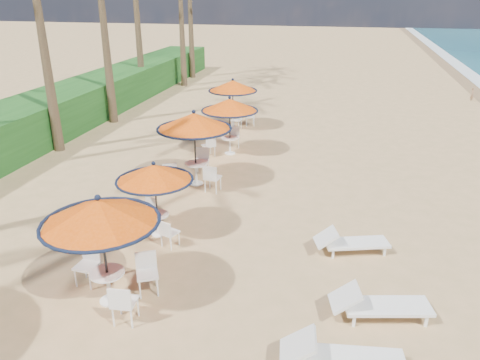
% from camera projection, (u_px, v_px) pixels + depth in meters
% --- Properties ---
extents(ground, '(160.00, 160.00, 0.00)m').
position_uv_depth(ground, '(332.00, 335.00, 9.24)').
color(ground, tan).
rests_on(ground, ground).
extents(scrub_hedge, '(3.00, 40.00, 1.80)m').
position_uv_depth(scrub_hedge, '(48.00, 115.00, 21.59)').
color(scrub_hedge, '#194716').
rests_on(scrub_hedge, ground).
extents(station_0, '(2.45, 2.45, 2.56)m').
position_uv_depth(station_0, '(103.00, 225.00, 9.56)').
color(station_0, black).
rests_on(station_0, ground).
extents(station_1, '(2.07, 2.07, 2.16)m').
position_uv_depth(station_1, '(153.00, 182.00, 12.40)').
color(station_1, black).
rests_on(station_1, ground).
extents(station_2, '(2.54, 2.54, 2.65)m').
position_uv_depth(station_2, '(194.00, 131.00, 15.64)').
color(station_2, black).
rests_on(station_2, ground).
extents(station_3, '(2.30, 2.30, 2.40)m').
position_uv_depth(station_3, '(229.00, 110.00, 18.68)').
color(station_3, black).
rests_on(station_3, ground).
extents(station_4, '(2.33, 2.33, 2.43)m').
position_uv_depth(station_4, '(234.00, 90.00, 22.17)').
color(station_4, black).
rests_on(station_4, ground).
extents(lounger_near, '(2.27, 0.96, 0.79)m').
position_uv_depth(lounger_near, '(338.00, 357.00, 8.19)').
color(lounger_near, white).
rests_on(lounger_near, ground).
extents(lounger_mid, '(2.16, 1.10, 0.74)m').
position_uv_depth(lounger_mid, '(377.00, 304.00, 9.60)').
color(lounger_mid, white).
rests_on(lounger_mid, ground).
extents(lounger_far, '(2.00, 1.15, 0.68)m').
position_uv_depth(lounger_far, '(349.00, 242.00, 12.01)').
color(lounger_far, white).
rests_on(lounger_far, ground).
extents(person, '(0.27, 0.35, 0.86)m').
position_uv_depth(person, '(472.00, 94.00, 28.13)').
color(person, '#996E4D').
rests_on(person, ground).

